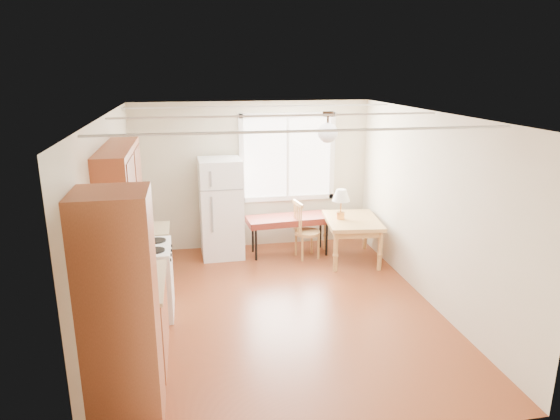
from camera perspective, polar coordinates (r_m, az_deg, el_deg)
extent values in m
cube|color=#5D2613|center=(6.62, -0.03, -11.22)|extent=(4.60, 5.60, 0.12)
cube|color=white|center=(5.91, -0.04, 10.88)|extent=(4.60, 5.60, 0.12)
cube|color=beige|center=(8.55, -3.13, 3.94)|extent=(4.60, 0.10, 2.50)
cube|color=beige|center=(3.89, 6.89, -11.26)|extent=(4.60, 0.10, 2.50)
cube|color=beige|center=(6.12, -18.77, -1.75)|extent=(0.10, 5.60, 2.50)
cube|color=beige|center=(6.80, 16.78, 0.13)|extent=(0.10, 5.60, 2.50)
cube|color=brown|center=(4.45, -17.79, -11.19)|extent=(0.60, 0.60, 2.10)
cube|color=brown|center=(5.61, -16.06, -12.24)|extent=(0.60, 1.10, 0.86)
cube|color=tan|center=(5.42, -16.32, -8.03)|extent=(0.62, 1.14, 0.04)
cube|color=white|center=(6.55, -15.08, -7.78)|extent=(0.65, 0.76, 0.90)
cube|color=brown|center=(7.25, -14.86, -5.58)|extent=(0.60, 0.60, 0.86)
cube|color=brown|center=(5.81, -17.87, 3.53)|extent=(0.33, 1.60, 0.70)
cube|color=white|center=(8.57, 0.85, 6.05)|extent=(1.50, 0.02, 1.35)
cylinder|color=#312216|center=(6.47, 5.51, 10.88)|extent=(0.14, 0.14, 0.06)
cylinder|color=#312216|center=(6.48, 5.49, 10.00)|extent=(0.03, 0.03, 0.16)
sphere|color=white|center=(6.49, 5.46, 8.77)|extent=(0.26, 0.26, 0.26)
cube|color=white|center=(8.20, -6.74, 0.21)|extent=(0.69, 0.69, 1.63)
cube|color=gray|center=(7.78, -6.66, 2.27)|extent=(0.67, 0.02, 0.02)
cube|color=gray|center=(7.81, -7.82, 0.61)|extent=(0.03, 0.03, 0.98)
cube|color=maroon|center=(8.27, 1.09, -1.12)|extent=(1.45, 0.63, 0.11)
cylinder|color=black|center=(8.09, -2.76, -3.96)|extent=(0.04, 0.04, 0.54)
cylinder|color=black|center=(8.33, 5.35, -3.43)|extent=(0.04, 0.04, 0.54)
cylinder|color=black|center=(8.46, -3.13, -3.06)|extent=(0.04, 0.04, 0.54)
cylinder|color=black|center=(8.69, 4.64, -2.58)|extent=(0.04, 0.04, 0.54)
cube|color=#B08043|center=(8.09, 8.26, -1.22)|extent=(0.95, 1.19, 0.06)
cube|color=#B08043|center=(8.11, 8.23, -1.76)|extent=(0.84, 1.08, 0.10)
cylinder|color=#B08043|center=(7.68, 6.38, -4.79)|extent=(0.07, 0.07, 0.63)
cylinder|color=#B08043|center=(7.83, 11.35, -4.61)|extent=(0.07, 0.07, 0.63)
cylinder|color=#B08043|center=(8.58, 5.26, -2.53)|extent=(0.07, 0.07, 0.63)
cylinder|color=#B08043|center=(8.71, 9.73, -2.40)|extent=(0.07, 0.07, 0.63)
cylinder|color=#B08043|center=(8.17, 3.14, -2.59)|extent=(0.42, 0.42, 0.05)
cylinder|color=#B08043|center=(8.07, 2.57, -4.44)|extent=(0.04, 0.04, 0.43)
cylinder|color=#B08043|center=(8.18, 4.43, -4.20)|extent=(0.04, 0.04, 0.43)
cylinder|color=#B08043|center=(8.32, 1.83, -3.80)|extent=(0.04, 0.04, 0.43)
cylinder|color=#B08043|center=(8.42, 3.64, -3.58)|extent=(0.04, 0.04, 0.43)
cylinder|color=#D18E43|center=(8.04, 6.93, -0.63)|extent=(0.13, 0.13, 0.11)
cylinder|color=#D18E43|center=(8.00, 6.97, 0.40)|extent=(0.02, 0.02, 0.19)
cone|color=white|center=(7.95, 7.01, 1.70)|extent=(0.28, 0.28, 0.19)
cube|color=black|center=(5.43, -16.65, -7.31)|extent=(0.22, 0.25, 0.08)
cube|color=black|center=(5.28, -16.90, -5.91)|extent=(0.19, 0.09, 0.28)
cylinder|color=black|center=(5.44, -16.69, -6.15)|extent=(0.14, 0.14, 0.12)
cylinder|color=red|center=(5.80, -16.59, -5.30)|extent=(0.12, 0.12, 0.17)
sphere|color=red|center=(5.76, -16.68, -4.20)|extent=(0.06, 0.06, 0.06)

